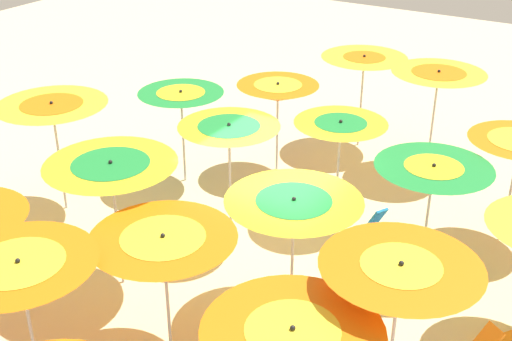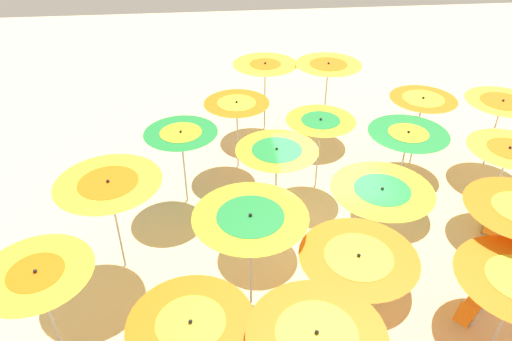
% 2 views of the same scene
% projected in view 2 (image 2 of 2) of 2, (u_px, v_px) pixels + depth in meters
% --- Properties ---
extents(ground, '(41.51, 41.51, 0.04)m').
position_uv_depth(ground, '(324.00, 238.00, 12.43)').
color(ground, beige).
extents(beach_umbrella_0, '(2.15, 2.15, 2.46)m').
position_uv_depth(beach_umbrella_0, '(265.00, 68.00, 16.02)').
color(beach_umbrella_0, '#B2B2B7').
rests_on(beach_umbrella_0, ground).
extents(beach_umbrella_1, '(1.92, 1.92, 2.25)m').
position_uv_depth(beach_umbrella_1, '(237.00, 109.00, 14.10)').
color(beach_umbrella_1, '#B2B2B7').
rests_on(beach_umbrella_1, ground).
extents(beach_umbrella_2, '(1.93, 1.93, 2.27)m').
position_uv_depth(beach_umbrella_2, '(181.00, 138.00, 12.59)').
color(beach_umbrella_2, '#B2B2B7').
rests_on(beach_umbrella_2, ground).
extents(beach_umbrella_3, '(2.29, 2.29, 2.51)m').
position_uv_depth(beach_umbrella_3, '(109.00, 188.00, 10.33)').
color(beach_umbrella_3, '#B2B2B7').
rests_on(beach_umbrella_3, ground).
extents(beach_umbrella_4, '(2.04, 2.04, 2.18)m').
position_uv_depth(beach_umbrella_4, '(38.00, 279.00, 8.62)').
color(beach_umbrella_4, '#B2B2B7').
rests_on(beach_umbrella_4, ground).
extents(beach_umbrella_5, '(2.17, 2.17, 2.54)m').
position_uv_depth(beach_umbrella_5, '(328.00, 69.00, 15.79)').
color(beach_umbrella_5, '#B2B2B7').
rests_on(beach_umbrella_5, ground).
extents(beach_umbrella_6, '(1.91, 1.91, 2.25)m').
position_uv_depth(beach_umbrella_6, '(320.00, 126.00, 13.21)').
color(beach_umbrella_6, '#B2B2B7').
rests_on(beach_umbrella_6, ground).
extents(beach_umbrella_7, '(1.96, 1.96, 2.52)m').
position_uv_depth(beach_umbrella_7, '(277.00, 157.00, 11.41)').
color(beach_umbrella_7, '#B2B2B7').
rests_on(beach_umbrella_7, ground).
extents(beach_umbrella_8, '(2.28, 2.28, 2.50)m').
position_uv_depth(beach_umbrella_8, '(250.00, 222.00, 9.40)').
color(beach_umbrella_8, '#B2B2B7').
rests_on(beach_umbrella_8, ground).
extents(beach_umbrella_9, '(2.06, 2.06, 2.19)m').
position_uv_depth(beach_umbrella_9, '(191.00, 329.00, 7.70)').
color(beach_umbrella_9, '#B2B2B7').
rests_on(beach_umbrella_9, ground).
extents(beach_umbrella_10, '(1.96, 1.96, 2.26)m').
position_uv_depth(beach_umbrella_10, '(422.00, 104.00, 14.28)').
color(beach_umbrella_10, '#B2B2B7').
rests_on(beach_umbrella_10, ground).
extents(beach_umbrella_11, '(2.13, 2.13, 2.16)m').
position_uv_depth(beach_umbrella_11, '(407.00, 139.00, 12.80)').
color(beach_umbrella_11, '#B2B2B7').
rests_on(beach_umbrella_11, ground).
extents(beach_umbrella_12, '(2.27, 2.27, 2.20)m').
position_uv_depth(beach_umbrella_12, '(381.00, 195.00, 10.64)').
color(beach_umbrella_12, '#B2B2B7').
rests_on(beach_umbrella_12, ground).
extents(beach_umbrella_13, '(2.21, 2.21, 2.21)m').
position_uv_depth(beach_umbrella_13, '(357.00, 265.00, 8.93)').
color(beach_umbrella_13, '#B2B2B7').
rests_on(beach_umbrella_13, ground).
extents(beach_umbrella_14, '(2.17, 2.17, 2.34)m').
position_uv_depth(beach_umbrella_14, '(316.00, 340.00, 7.37)').
color(beach_umbrella_14, '#B2B2B7').
rests_on(beach_umbrella_14, ground).
extents(beach_umbrella_15, '(2.15, 2.15, 2.24)m').
position_uv_depth(beach_umbrella_15, '(501.00, 107.00, 14.20)').
color(beach_umbrella_15, '#B2B2B7').
rests_on(beach_umbrella_15, ground).
extents(beach_umbrella_16, '(2.07, 2.07, 2.18)m').
position_uv_depth(beach_umbrella_16, '(508.00, 154.00, 12.11)').
color(beach_umbrella_16, '#B2B2B7').
rests_on(beach_umbrella_16, ground).
extents(lounger_0, '(0.85, 1.25, 0.69)m').
position_uv_depth(lounger_0, '(371.00, 187.00, 13.90)').
color(lounger_0, olive).
rests_on(lounger_0, ground).
extents(lounger_2, '(1.28, 0.64, 0.55)m').
position_uv_depth(lounger_2, '(371.00, 277.00, 11.03)').
color(lounger_2, '#333338').
rests_on(lounger_2, ground).
extents(lounger_3, '(1.14, 1.21, 0.55)m').
position_uv_depth(lounger_3, '(473.00, 305.00, 10.35)').
color(lounger_3, silver).
rests_on(lounger_3, ground).
extents(lounger_4, '(1.19, 0.98, 0.60)m').
position_uv_depth(lounger_4, '(492.00, 222.00, 12.62)').
color(lounger_4, olive).
rests_on(lounger_4, ground).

